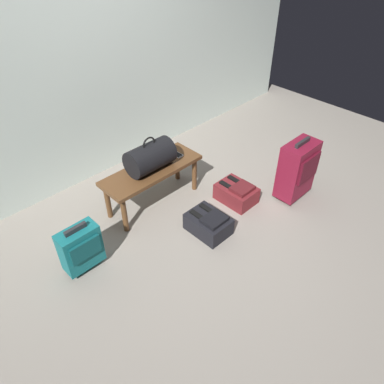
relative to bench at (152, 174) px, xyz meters
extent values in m
plane|color=gray|center=(0.03, -0.73, -0.35)|extent=(6.60, 6.60, 0.00)
cube|color=silver|center=(0.03, 0.87, 1.05)|extent=(6.00, 0.10, 2.80)
cube|color=brown|center=(0.00, 0.00, 0.05)|extent=(1.00, 0.36, 0.04)
cylinder|color=brown|center=(-0.44, -0.13, -0.16)|extent=(0.05, 0.05, 0.37)
cylinder|color=brown|center=(0.44, -0.13, -0.16)|extent=(0.05, 0.05, 0.37)
cylinder|color=brown|center=(-0.44, 0.13, -0.16)|extent=(0.05, 0.05, 0.37)
cylinder|color=brown|center=(0.44, 0.13, -0.16)|extent=(0.05, 0.05, 0.37)
cylinder|color=black|center=(-0.01, 0.00, 0.19)|extent=(0.44, 0.26, 0.26)
torus|color=black|center=(-0.01, 0.00, 0.33)|extent=(0.14, 0.02, 0.14)
cube|color=silver|center=(0.33, 0.02, 0.07)|extent=(0.07, 0.14, 0.01)
cube|color=black|center=(0.33, 0.02, 0.07)|extent=(0.06, 0.13, 0.00)
cube|color=maroon|center=(1.07, -0.91, -0.01)|extent=(0.38, 0.22, 0.57)
cube|color=#500E1C|center=(1.07, -1.04, 0.06)|extent=(0.31, 0.02, 0.25)
cube|color=#262628|center=(1.07, -0.91, 0.29)|extent=(0.21, 0.03, 0.04)
cylinder|color=black|center=(0.93, -0.84, -0.32)|extent=(0.02, 0.05, 0.05)
cylinder|color=black|center=(1.20, -0.84, -0.32)|extent=(0.02, 0.05, 0.05)
cube|color=#14666B|center=(-0.94, -0.25, -0.11)|extent=(0.32, 0.16, 0.37)
cube|color=#0E474A|center=(-0.94, -0.34, -0.07)|extent=(0.26, 0.02, 0.17)
cube|color=#262628|center=(-0.94, -0.25, 0.09)|extent=(0.18, 0.03, 0.04)
cylinder|color=black|center=(-1.06, -0.19, -0.32)|extent=(0.02, 0.05, 0.05)
cylinder|color=black|center=(-0.83, -0.19, -0.32)|extent=(0.02, 0.05, 0.05)
cube|color=maroon|center=(0.61, -0.56, -0.26)|extent=(0.28, 0.38, 0.17)
cube|color=#55181C|center=(0.61, -0.62, -0.16)|extent=(0.21, 0.17, 0.04)
cube|color=black|center=(0.54, -0.49, -0.17)|extent=(0.04, 0.19, 0.02)
cube|color=black|center=(0.67, -0.49, -0.17)|extent=(0.04, 0.19, 0.02)
cube|color=black|center=(0.09, -0.66, -0.26)|extent=(0.28, 0.38, 0.17)
cube|color=black|center=(0.09, -0.73, -0.16)|extent=(0.21, 0.17, 0.04)
cube|color=black|center=(0.02, -0.60, -0.17)|extent=(0.04, 0.19, 0.02)
cube|color=black|center=(0.15, -0.60, -0.17)|extent=(0.04, 0.19, 0.02)
camera|label=1|loc=(-1.69, -2.26, 2.03)|focal=33.99mm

